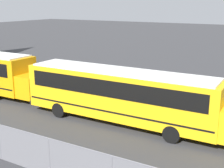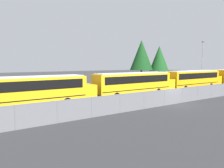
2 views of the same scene
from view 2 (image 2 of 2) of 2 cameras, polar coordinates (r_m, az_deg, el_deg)
ground_plane at (r=25.59m, az=15.72°, el=-5.09°), size 200.00×200.00×0.00m
fence at (r=25.44m, az=15.78°, el=-3.09°), size 111.73×0.07×1.77m
school_bus_2 at (r=23.52m, az=-20.58°, el=-1.37°), size 13.72×2.48×3.29m
school_bus_3 at (r=30.65m, az=6.07°, el=0.47°), size 13.72×2.48×3.29m
school_bus_4 at (r=41.44m, az=20.72°, el=1.45°), size 13.72×2.48×3.29m
light_pole at (r=53.36m, az=22.53°, el=5.60°), size 0.60×0.24×9.41m
tree_0 at (r=50.09m, az=12.23°, el=6.56°), size 4.27×4.27×8.45m
tree_1 at (r=47.47m, az=7.69°, el=7.47°), size 4.90×4.90×9.49m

